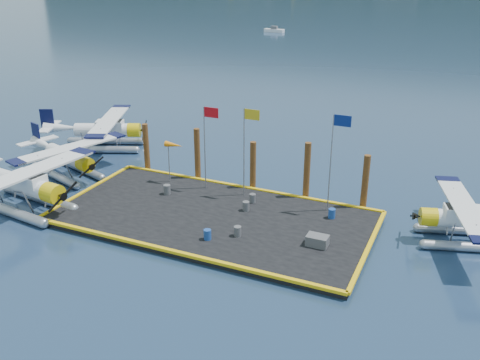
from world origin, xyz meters
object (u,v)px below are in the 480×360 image
object	(u,v)px
flagpole_blue	(335,149)
seaplane_a	(25,187)
piling_0	(146,149)
piling_2	(253,167)
drum_3	(207,235)
seaplane_c	(106,132)
drum_4	(332,213)
seaplane_b	(68,159)
piling_1	(197,156)
seaplane_d	(468,221)
crate	(317,241)
windsock	(174,146)
piling_4	(365,184)
drum_1	(238,231)
flagpole_red	(207,135)
piling_3	(307,172)
drum_5	(253,198)
drum_2	(246,206)
drum_0	(167,189)
flagpole_yellow	(247,139)

from	to	relation	value
flagpole_blue	seaplane_a	bearing A→B (deg)	-158.44
piling_0	piling_2	bearing A→B (deg)	0.00
drum_3	piling_0	world-z (taller)	piling_0
seaplane_c	drum_4	bearing A→B (deg)	51.98
seaplane_b	piling_1	bearing A→B (deg)	126.33
seaplane_a	piling_1	size ratio (longest dim) A/B	2.55
seaplane_d	piling_2	xyz separation A→B (m)	(-14.48, 1.75, 0.49)
seaplane_a	flagpole_blue	distance (m)	20.43
crate	flagpole_blue	xyz separation A→B (m)	(-0.53, 4.77, 3.98)
flagpole_blue	windsock	xyz separation A→B (m)	(-11.72, 0.00, -1.46)
piling_0	piling_4	xyz separation A→B (m)	(17.00, 0.00, 0.00)
piling_1	piling_2	bearing A→B (deg)	0.00
windsock	piling_0	distance (m)	4.02
seaplane_b	drum_1	size ratio (longest dim) A/B	14.98
piling_4	piling_1	bearing A→B (deg)	180.00
drum_1	flagpole_blue	world-z (taller)	flagpole_blue
seaplane_c	flagpole_red	size ratio (longest dim) A/B	1.64
crate	piling_0	bearing A→B (deg)	157.96
seaplane_a	flagpole_blue	size ratio (longest dim) A/B	1.65
seaplane_d	piling_3	xyz separation A→B (m)	(-10.48, 1.75, 0.74)
seaplane_d	crate	distance (m)	9.05
seaplane_a	flagpole_red	bearing A→B (deg)	134.16
crate	piling_2	world-z (taller)	piling_2
flagpole_red	windsock	xyz separation A→B (m)	(-2.73, 0.00, -1.17)
seaplane_b	drum_1	xyz separation A→B (m)	(16.16, -4.11, -0.74)
seaplane_a	piling_2	world-z (taller)	piling_2
drum_4	piling_4	size ratio (longest dim) A/B	0.16
seaplane_c	piling_4	bearing A→B (deg)	58.97
drum_3	drum_5	distance (m)	5.83
drum_1	drum_3	distance (m)	1.82
drum_4	crate	bearing A→B (deg)	-87.40
drum_2	drum_3	size ratio (longest dim) A/B	1.01
drum_2	flagpole_red	distance (m)	5.84
drum_0	windsock	distance (m)	3.30
drum_3	piling_3	distance (m)	9.10
seaplane_c	flagpole_blue	world-z (taller)	flagpole_blue
seaplane_a	drum_3	size ratio (longest dim) A/B	17.19
seaplane_a	flagpole_yellow	distance (m)	15.07
flagpole_yellow	flagpole_blue	xyz separation A→B (m)	(5.99, -0.00, 0.17)
drum_0	seaplane_b	bearing A→B (deg)	176.42
seaplane_b	seaplane_c	world-z (taller)	seaplane_c
drum_0	drum_4	size ratio (longest dim) A/B	1.09
crate	piling_0	size ratio (longest dim) A/B	0.31
drum_4	flagpole_red	xyz separation A→B (m)	(-9.35, 1.00, 3.68)
seaplane_b	drum_5	world-z (taller)	seaplane_b
drum_3	drum_5	bearing A→B (deg)	85.93
windsock	piling_4	xyz separation A→B (m)	(13.53, 1.60, -1.23)
drum_5	crate	size ratio (longest dim) A/B	0.50
drum_3	seaplane_c	bearing A→B (deg)	144.00
seaplane_b	piling_3	size ratio (longest dim) A/B	2.16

